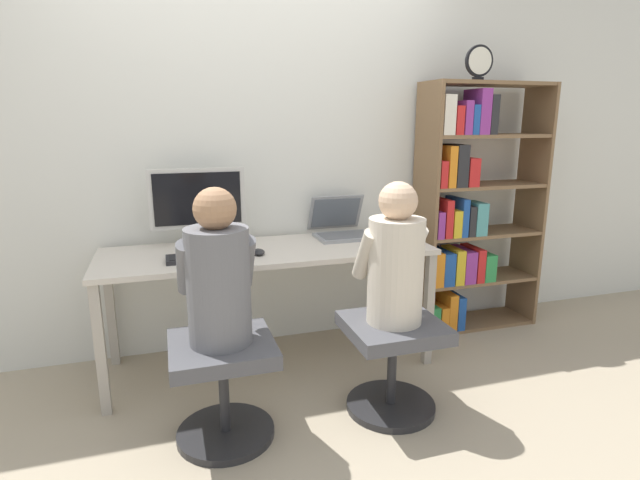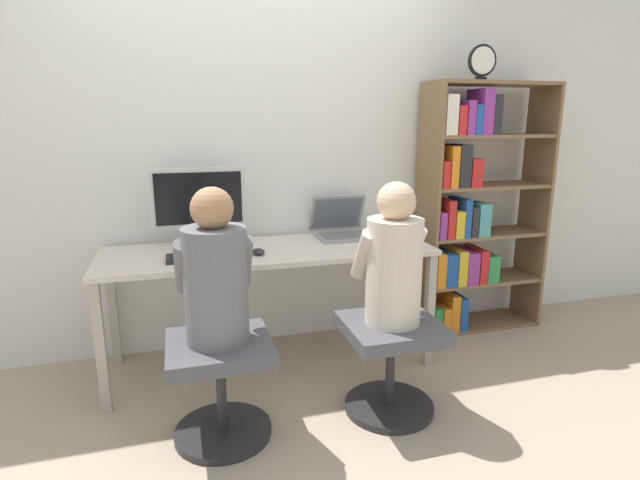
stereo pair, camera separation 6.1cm
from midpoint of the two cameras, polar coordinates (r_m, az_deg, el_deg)
name	(u,v)px [view 2 (the right image)]	position (r m, az deg, el deg)	size (l,w,h in m)	color
ground_plane	(282,388)	(2.96, -3.71, -16.56)	(14.00, 14.00, 0.00)	tan
wall_back	(255,149)	(3.27, -6.85, 10.27)	(10.00, 0.05, 2.60)	silver
desk	(269,260)	(2.99, -5.27, -2.34)	(1.94, 0.65, 0.74)	beige
desktop_monitor	(199,204)	(3.05, -13.09, 4.06)	(0.56, 0.18, 0.47)	beige
laptop	(343,228)	(3.27, 3.17, 1.35)	(0.37, 0.37, 0.26)	gray
keyboard	(207,256)	(2.81, -12.23, -1.82)	(0.43, 0.16, 0.03)	#232326
computer_mouse_by_keyboard	(258,252)	(2.85, -6.46, -1.32)	(0.07, 0.11, 0.03)	black
office_chair_left	(221,378)	(2.47, -10.57, -15.20)	(0.47, 0.46, 0.49)	#262628
office_chair_right	(391,356)	(2.65, 8.76, -12.97)	(0.47, 0.46, 0.49)	#262628
person_at_monitor	(215,275)	(2.28, -11.13, -3.92)	(0.35, 0.33, 0.71)	slate
person_at_laptop	(394,261)	(2.48, 9.12, -2.41)	(0.34, 0.32, 0.71)	beige
bookshelf	(468,213)	(3.62, 17.07, 2.98)	(0.90, 0.33, 1.73)	brown
desk_clock	(482,61)	(3.50, 18.55, 18.80)	(0.20, 0.03, 0.22)	black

